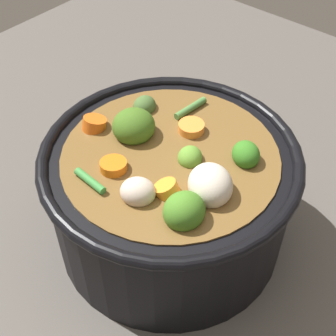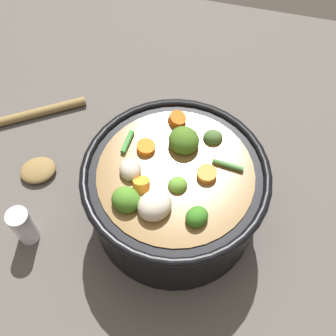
% 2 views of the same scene
% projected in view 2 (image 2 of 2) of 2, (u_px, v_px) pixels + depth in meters
% --- Properties ---
extents(ground_plane, '(1.10, 1.10, 0.00)m').
position_uv_depth(ground_plane, '(174.00, 213.00, 0.71)').
color(ground_plane, '#514C47').
extents(cooking_pot, '(0.27, 0.27, 0.16)m').
position_uv_depth(cooking_pot, '(175.00, 193.00, 0.65)').
color(cooking_pot, black).
rests_on(cooking_pot, ground_plane).
extents(wooden_spoon, '(0.22, 0.21, 0.02)m').
position_uv_depth(wooden_spoon, '(32.00, 141.00, 0.77)').
color(wooden_spoon, olive).
rests_on(wooden_spoon, ground_plane).
extents(salt_shaker, '(0.03, 0.03, 0.08)m').
position_uv_depth(salt_shaker, '(23.00, 226.00, 0.65)').
color(salt_shaker, silver).
rests_on(salt_shaker, ground_plane).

